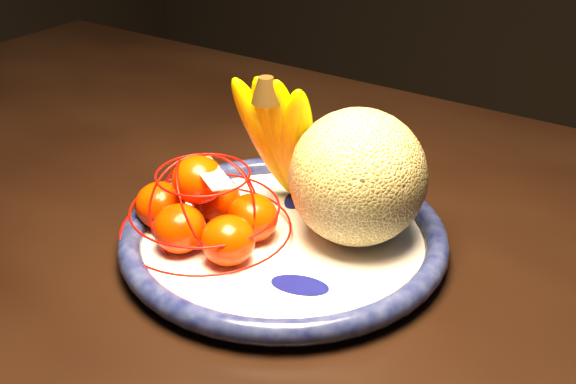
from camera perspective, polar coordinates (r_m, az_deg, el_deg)
The scene contains 6 objects.
dining_table at distance 1.02m, azimuth -5.87°, elevation -3.90°, with size 1.68×1.08×0.81m.
fruit_bowl at distance 0.84m, azimuth -0.35°, elevation -3.59°, with size 0.38×0.38×0.03m.
cantaloupe at distance 0.81m, azimuth 5.54°, elevation 1.18°, with size 0.16×0.16×0.16m, color olive.
banana_bunch at distance 0.86m, azimuth -0.49°, elevation 4.59°, with size 0.13×0.12×0.20m.
mandarin_bag at distance 0.83m, azimuth -6.54°, elevation -1.54°, with size 0.25×0.25×0.12m.
price_tag at distance 0.80m, azimuth -6.09°, elevation 1.50°, with size 0.07×0.03×0.00m, color white.
Camera 1 is at (0.45, -0.70, 1.27)m, focal length 45.00 mm.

